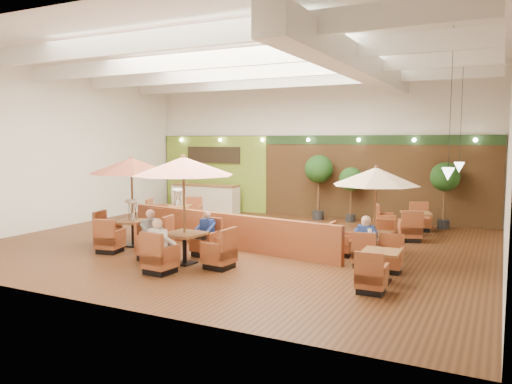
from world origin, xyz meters
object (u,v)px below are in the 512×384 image
Objects in this scene: service_counter at (205,198)px; diner_4 at (366,237)px; topiary_0 at (319,171)px; topiary_1 at (351,181)px; table_3 at (172,214)px; table_4 at (381,267)px; diner_3 at (366,236)px; booth_divider at (227,231)px; table_2 at (373,191)px; diner_2 at (152,230)px; diner_1 at (206,228)px; diner_0 at (160,240)px; table_0 at (132,185)px; table_5 at (406,224)px; table_1 at (184,190)px; topiary_2 at (445,179)px.

diner_4 is (8.42, -6.14, 0.15)m from service_counter.
topiary_0 is 1.31m from topiary_1.
table_3 reaches higher than table_4.
booth_divider is at bearing 168.31° from diner_3.
diner_4 is (0.05, -0.88, -1.02)m from table_2.
diner_4 is (5.06, 1.69, -0.04)m from diner_2.
topiary_1 reaches higher than diner_1.
table_2 is 1.18× the size of topiary_1.
table_0 is at bearing 152.80° from diner_0.
diner_2 is at bearing -46.03° from table_0.
topiary_1 reaches higher than table_5.
diner_4 is (4.07, 1.69, -1.10)m from table_1.
table_0 is at bearing -161.75° from table_5.
diner_0 is (3.51, -5.30, 0.32)m from table_3.
diner_3 is (3.43, -6.34, -1.09)m from topiary_0.
table_3 reaches higher than diner_2.
diner_1 is (-5.18, -7.05, -0.98)m from topiary_2.
topiary_1 is 8.58m from diner_2.
table_4 is (8.19, -3.73, -0.12)m from table_3.
diner_2 reaches higher than service_counter.
service_counter is 9.59m from topiary_2.
topiary_0 is (-3.60, 1.76, 1.49)m from table_5.
topiary_2 is (0.94, 1.76, 1.35)m from table_5.
topiary_1 is at bearing 101.98° from diner_3.
table_1 reaches higher than diner_1.
topiary_2 reaches higher than diner_2.
booth_divider is (4.38, -5.80, -0.09)m from service_counter.
table_5 is at bearing -10.33° from service_counter.
table_5 is (8.58, -1.56, -0.23)m from service_counter.
service_counter reaches higher than booth_divider.
table_1 is (-0.04, -2.03, 1.34)m from booth_divider.
diner_3 is (7.58, -2.62, 0.31)m from table_3.
topiary_1 is 2.46× the size of diner_2.
diner_1 is at bearing -63.27° from table_3.
topiary_1 is at bearing 113.04° from diner_4.
topiary_1 is at bearing 109.00° from table_4.
diner_4 is at bearing 117.44° from table_4.
booth_divider is 2.29m from diner_2.
topiary_2 is (5.18, 8.04, -0.13)m from table_1.
booth_divider is 3.02m from table_0.
topiary_1 is 2.82× the size of diner_1.
table_0 reaches higher than booth_divider.
table_2 is (8.36, -5.26, 1.17)m from service_counter.
table_4 is (7.21, -0.48, -1.43)m from table_0.
diner_2 is at bearing -168.38° from diner_3.
topiary_0 is at bearing 2.30° from service_counter.
topiary_1 reaches higher than booth_divider.
table_0 is at bearing -137.86° from topiary_2.
booth_divider is 3.49× the size of topiary_1.
table_3 is 3.34× the size of diner_3.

